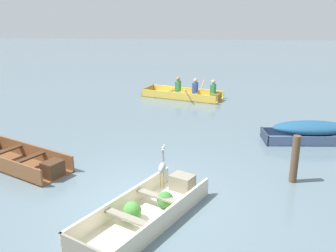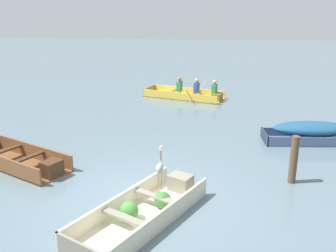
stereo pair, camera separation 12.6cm
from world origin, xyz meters
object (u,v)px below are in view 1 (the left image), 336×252
(skiff_slate_blue_near_moored, at_px, (312,130))
(skiff_wooden_brown_mid_moored, at_px, (21,162))
(dinghy_cream_foreground, at_px, (148,209))
(rowboat_yellow_with_crew, at_px, (187,94))
(heron_on_dinghy, at_px, (162,166))
(mooring_post, at_px, (295,159))

(skiff_slate_blue_near_moored, distance_m, skiff_wooden_brown_mid_moored, 8.19)
(skiff_slate_blue_near_moored, bearing_deg, skiff_wooden_brown_mid_moored, -161.57)
(skiff_slate_blue_near_moored, bearing_deg, dinghy_cream_foreground, -132.80)
(skiff_slate_blue_near_moored, bearing_deg, rowboat_yellow_with_crew, 126.75)
(skiff_slate_blue_near_moored, distance_m, rowboat_yellow_with_crew, 6.54)
(dinghy_cream_foreground, distance_m, skiff_wooden_brown_mid_moored, 4.04)
(dinghy_cream_foreground, height_order, rowboat_yellow_with_crew, rowboat_yellow_with_crew)
(skiff_slate_blue_near_moored, xyz_separation_m, rowboat_yellow_with_crew, (-3.91, 5.24, -0.15))
(rowboat_yellow_with_crew, height_order, heron_on_dinghy, heron_on_dinghy)
(rowboat_yellow_with_crew, distance_m, mooring_post, 8.53)
(dinghy_cream_foreground, relative_size, skiff_slate_blue_near_moored, 1.15)
(skiff_slate_blue_near_moored, distance_m, heron_on_dinghy, 5.83)
(rowboat_yellow_with_crew, bearing_deg, heron_on_dinghy, -90.79)
(skiff_slate_blue_near_moored, relative_size, heron_on_dinghy, 3.38)
(rowboat_yellow_with_crew, distance_m, heron_on_dinghy, 9.43)
(skiff_slate_blue_near_moored, relative_size, skiff_wooden_brown_mid_moored, 0.91)
(skiff_slate_blue_near_moored, xyz_separation_m, skiff_wooden_brown_mid_moored, (-7.77, -2.59, -0.19))
(dinghy_cream_foreground, bearing_deg, rowboat_yellow_with_crew, 87.95)
(dinghy_cream_foreground, height_order, skiff_wooden_brown_mid_moored, skiff_wooden_brown_mid_moored)
(skiff_wooden_brown_mid_moored, relative_size, mooring_post, 2.78)
(skiff_wooden_brown_mid_moored, relative_size, rowboat_yellow_with_crew, 0.85)
(dinghy_cream_foreground, distance_m, heron_on_dinghy, 0.87)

